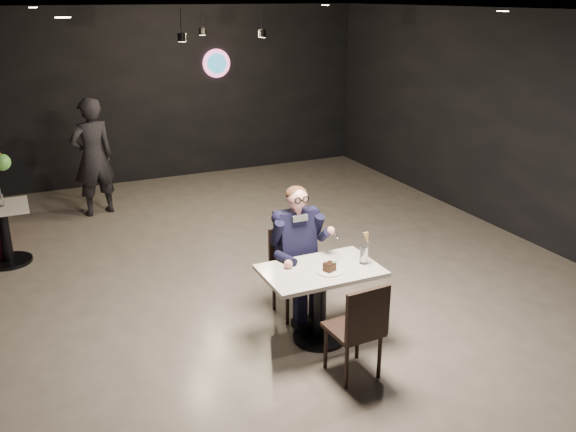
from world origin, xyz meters
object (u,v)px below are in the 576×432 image
sundae_glass (364,255)px  seated_man (296,250)px  main_table (320,304)px  passerby (93,157)px  chair_near (353,327)px  side_table (5,233)px  chair_far (296,274)px

sundae_glass → seated_man: bearing=125.1°
main_table → passerby: passerby is taller
seated_man → sundae_glass: 0.75m
seated_man → sundae_glass: bearing=-54.9°
chair_near → sundae_glass: 0.80m
sundae_glass → passerby: passerby is taller
main_table → side_table: side_table is taller
chair_near → side_table: bearing=122.0°
main_table → seated_man: 0.65m
main_table → passerby: 4.86m
side_table → sundae_glass: bearing=-46.1°
chair_far → sundae_glass: sundae_glass is taller
main_table → passerby: size_ratio=0.62×
chair_near → side_table: chair_near is taller
seated_man → side_table: seated_man is taller
chair_near → passerby: passerby is taller
chair_far → passerby: 4.33m
seated_man → side_table: (-2.71, 2.66, -0.33)m
main_table → chair_near: bearing=-90.0°
seated_man → side_table: 3.81m
chair_far → chair_near: bearing=-90.0°
chair_far → seated_man: bearing=180.0°
sundae_glass → passerby: bearing=111.5°
chair_far → sundae_glass: 0.83m
main_table → chair_far: (0.00, 0.55, 0.09)m
side_table → passerby: bearing=47.6°
side_table → passerby: size_ratio=0.44×
passerby → sundae_glass: bearing=96.4°
chair_far → side_table: bearing=135.6°
seated_man → passerby: size_ratio=0.81×
seated_man → passerby: (-1.42, 4.07, 0.16)m
chair_far → seated_man: 0.26m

